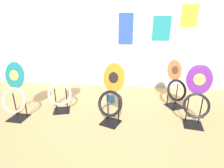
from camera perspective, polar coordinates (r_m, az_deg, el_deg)
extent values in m
plane|color=tan|center=(2.29, 3.51, -22.24)|extent=(14.00, 14.00, 0.00)
cube|color=silver|center=(4.14, 5.55, 16.55)|extent=(8.00, 0.06, 2.60)
cube|color=yellow|center=(4.28, 23.97, 19.69)|extent=(0.34, 0.01, 0.45)
cube|color=#284CAD|center=(4.11, 4.54, 17.46)|extent=(0.33, 0.01, 0.68)
cube|color=teal|center=(4.16, 15.88, 17.06)|extent=(0.39, 0.01, 0.52)
cube|color=black|center=(2.86, -0.46, -12.48)|extent=(0.36, 0.36, 0.01)
cylinder|color=black|center=(2.86, -1.37, -7.41)|extent=(0.02, 0.02, 0.43)
cylinder|color=black|center=(2.78, 2.21, -8.26)|extent=(0.02, 0.02, 0.43)
cylinder|color=black|center=(2.71, -1.24, -10.10)|extent=(0.22, 0.10, 0.02)
torus|color=black|center=(2.67, -0.69, -6.40)|extent=(0.46, 0.35, 0.39)
ellipsoid|color=orange|center=(2.64, 0.60, 2.10)|extent=(0.38, 0.25, 0.43)
ellipsoid|color=black|center=(2.63, 0.47, 2.09)|extent=(0.17, 0.10, 0.16)
sphere|color=silver|center=(2.71, -1.83, -2.23)|extent=(0.02, 0.02, 0.02)
sphere|color=silver|center=(2.62, 1.98, -2.98)|extent=(0.02, 0.02, 0.02)
cube|color=black|center=(3.56, 19.57, -6.81)|extent=(0.37, 0.37, 0.01)
cylinder|color=black|center=(3.49, 17.79, -3.39)|extent=(0.02, 0.02, 0.41)
cylinder|color=black|center=(3.60, 20.34, -2.95)|extent=(0.02, 0.02, 0.41)
cylinder|color=black|center=(3.44, 20.66, -4.81)|extent=(0.21, 0.11, 0.02)
torus|color=black|center=(3.42, 20.43, -1.88)|extent=(0.46, 0.37, 0.38)
ellipsoid|color=#936033|center=(3.41, 19.75, 4.28)|extent=(0.34, 0.25, 0.37)
ellipsoid|color=#4C2D19|center=(3.40, 19.90, 4.29)|extent=(0.15, 0.10, 0.14)
sphere|color=silver|center=(3.37, 18.78, 0.96)|extent=(0.02, 0.02, 0.02)
sphere|color=silver|center=(3.47, 21.06, 1.23)|extent=(0.02, 0.02, 0.02)
cube|color=black|center=(3.37, -28.17, -9.74)|extent=(0.30, 0.30, 0.01)
cylinder|color=black|center=(3.40, -29.11, -5.77)|extent=(0.02, 0.02, 0.40)
cylinder|color=black|center=(3.28, -26.44, -6.19)|extent=(0.02, 0.02, 0.40)
cylinder|color=black|center=(3.24, -29.47, -7.82)|extent=(0.22, 0.04, 0.02)
torus|color=beige|center=(3.21, -29.37, -4.64)|extent=(0.43, 0.22, 0.39)
ellipsoid|color=#197075|center=(3.18, -29.17, 2.51)|extent=(0.36, 0.15, 0.42)
ellipsoid|color=#EADB4C|center=(3.17, -29.37, 2.49)|extent=(0.16, 0.05, 0.16)
sphere|color=silver|center=(3.27, -30.38, -1.15)|extent=(0.02, 0.02, 0.02)
sphere|color=silver|center=(3.15, -27.73, -1.41)|extent=(0.02, 0.02, 0.02)
cube|color=black|center=(3.33, -16.08, -8.32)|extent=(0.35, 0.35, 0.01)
cylinder|color=black|center=(3.34, -17.94, -4.65)|extent=(0.02, 0.02, 0.39)
cylinder|color=black|center=(3.32, -14.59, -4.48)|extent=(0.02, 0.02, 0.39)
cylinder|color=black|center=(3.19, -16.48, -6.44)|extent=(0.22, 0.08, 0.02)
torus|color=beige|center=(3.17, -16.68, -3.19)|extent=(0.43, 0.28, 0.39)
ellipsoid|color=white|center=(3.14, -17.18, 3.76)|extent=(0.35, 0.18, 0.41)
ellipsoid|color=silver|center=(3.13, -17.21, 3.73)|extent=(0.15, 0.07, 0.15)
sphere|color=silver|center=(3.18, -18.53, -0.02)|extent=(0.02, 0.02, 0.02)
sphere|color=silver|center=(3.16, -15.22, 0.18)|extent=(0.02, 0.02, 0.02)
cube|color=black|center=(3.08, 24.82, -11.96)|extent=(0.32, 0.32, 0.01)
cylinder|color=black|center=(3.04, 23.37, -7.31)|extent=(0.02, 0.02, 0.45)
cylinder|color=black|center=(3.08, 26.99, -7.54)|extent=(0.02, 0.02, 0.45)
cylinder|color=black|center=(2.93, 25.57, -9.67)|extent=(0.22, 0.05, 0.02)
torus|color=black|center=(2.91, 25.86, -6.36)|extent=(0.40, 0.24, 0.37)
ellipsoid|color=#60237F|center=(2.88, 26.60, 1.37)|extent=(0.38, 0.17, 0.44)
ellipsoid|color=#E5CC4C|center=(2.87, 26.66, 1.34)|extent=(0.17, 0.07, 0.17)
sphere|color=silver|center=(2.89, 24.17, -2.84)|extent=(0.02, 0.02, 0.02)
sphere|color=silver|center=(2.93, 28.04, -3.15)|extent=(0.02, 0.02, 0.02)
cylinder|color=teal|center=(3.53, -0.49, -4.34)|extent=(0.18, 0.18, 0.17)
torus|color=silver|center=(3.50, -0.49, -3.13)|extent=(0.18, 0.18, 0.01)
cylinder|color=#B2B2B7|center=(3.49, -0.49, -3.01)|extent=(0.16, 0.16, 0.00)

